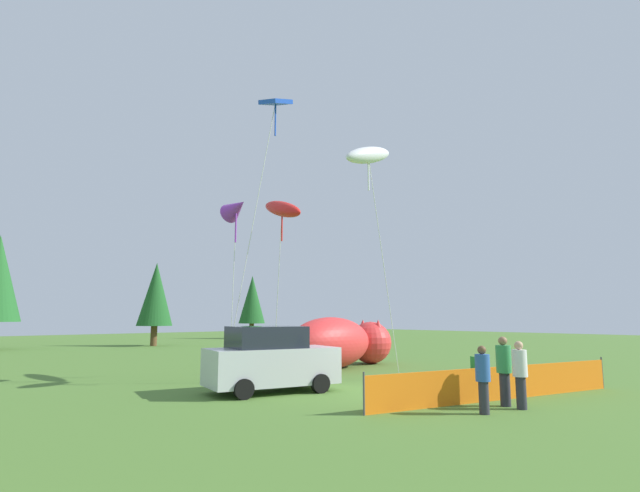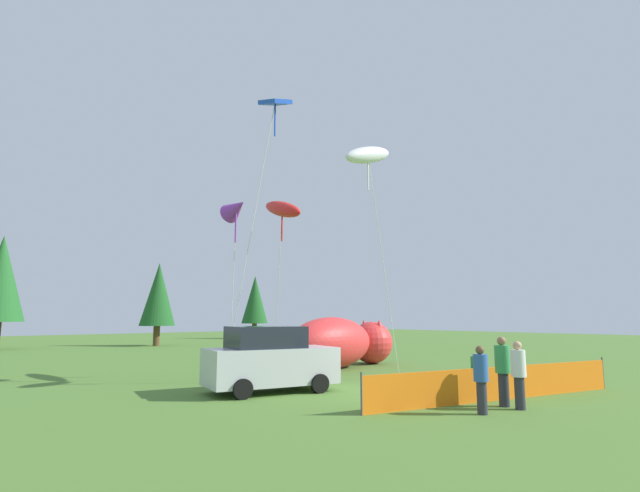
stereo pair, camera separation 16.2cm
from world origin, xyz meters
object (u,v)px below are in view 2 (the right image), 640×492
(spectator_in_grey_shirt, at_px, (519,372))
(kite_white_ghost, at_px, (368,156))
(spectator_in_red_shirt, at_px, (481,377))
(inflatable_cat, at_px, (341,344))
(parked_car, at_px, (270,360))
(spectator_in_yellow_shirt, at_px, (503,368))
(folding_chair, at_px, (470,368))
(kite_purple_delta, at_px, (236,209))
(kite_red_lizard, at_px, (282,209))
(kite_blue_box, at_px, (274,109))

(spectator_in_grey_shirt, xyz_separation_m, kite_white_ghost, (0.34, 5.43, 7.16))
(spectator_in_red_shirt, xyz_separation_m, kite_white_ghost, (1.64, 5.13, 7.20))
(inflatable_cat, distance_m, spectator_in_grey_shirt, 11.21)
(kite_white_ghost, bearing_deg, parked_car, 161.32)
(inflatable_cat, bearing_deg, spectator_in_yellow_shirt, -118.83)
(folding_chair, bearing_deg, parked_car, 11.99)
(kite_purple_delta, bearing_deg, kite_red_lizard, -4.22)
(folding_chair, xyz_separation_m, kite_white_ghost, (-3.49, 1.65, 7.59))
(parked_car, distance_m, kite_red_lizard, 6.59)
(kite_blue_box, bearing_deg, folding_chair, -33.86)
(spectator_in_red_shirt, bearing_deg, parked_car, 105.66)
(parked_car, xyz_separation_m, kite_blue_box, (0.91, 1.20, 8.94))
(folding_chair, bearing_deg, kite_purple_delta, -6.10)
(folding_chair, bearing_deg, kite_white_ghost, 8.77)
(inflatable_cat, relative_size, kite_purple_delta, 1.01)
(kite_red_lizard, distance_m, kite_blue_box, 3.92)
(kite_blue_box, bearing_deg, inflatable_cat, 24.52)
(kite_red_lizard, bearing_deg, spectator_in_grey_shirt, -85.79)
(parked_car, relative_size, kite_purple_delta, 0.63)
(folding_chair, height_order, spectator_in_yellow_shirt, spectator_in_yellow_shirt)
(inflatable_cat, xyz_separation_m, spectator_in_red_shirt, (-5.16, -10.23, -0.18))
(spectator_in_grey_shirt, bearing_deg, kite_white_ghost, 86.41)
(spectator_in_yellow_shirt, bearing_deg, spectator_in_red_shirt, -172.43)
(kite_purple_delta, bearing_deg, spectator_in_yellow_shirt, -72.32)
(folding_chair, relative_size, kite_white_ghost, 0.10)
(spectator_in_red_shirt, bearing_deg, kite_purple_delta, 98.95)
(kite_white_ghost, xyz_separation_m, kite_blue_box, (-2.48, 2.35, 1.84))
(inflatable_cat, distance_m, kite_blue_box, 11.05)
(spectator_in_yellow_shirt, bearing_deg, kite_purple_delta, 107.68)
(parked_car, bearing_deg, kite_white_ghost, -5.67)
(spectator_in_red_shirt, distance_m, kite_blue_box, 11.77)
(parked_car, distance_m, kite_white_ghost, 7.95)
(spectator_in_grey_shirt, xyz_separation_m, spectator_in_yellow_shirt, (0.10, 0.49, 0.06))
(parked_car, distance_m, kite_blue_box, 9.07)
(kite_blue_box, bearing_deg, kite_red_lizard, 43.27)
(spectator_in_yellow_shirt, xyz_separation_m, kite_blue_box, (-2.24, 7.30, 8.94))
(folding_chair, relative_size, spectator_in_yellow_shirt, 0.49)
(spectator_in_grey_shirt, bearing_deg, spectator_in_red_shirt, 166.93)
(kite_purple_delta, height_order, kite_white_ghost, kite_white_ghost)
(spectator_in_yellow_shirt, bearing_deg, folding_chair, 41.47)
(parked_car, relative_size, inflatable_cat, 0.63)
(inflatable_cat, xyz_separation_m, spectator_in_grey_shirt, (-3.86, -10.53, -0.13))
(parked_car, height_order, spectator_in_red_shirt, parked_car)
(folding_chair, height_order, spectator_in_red_shirt, spectator_in_red_shirt)
(folding_chair, height_order, spectator_in_grey_shirt, spectator_in_grey_shirt)
(folding_chair, xyz_separation_m, kite_purple_delta, (-6.54, 5.54, 5.83))
(spectator_in_grey_shirt, height_order, kite_white_ghost, kite_white_ghost)
(parked_car, relative_size, kite_blue_box, 0.41)
(kite_purple_delta, relative_size, kite_blue_box, 0.66)
(inflatable_cat, xyz_separation_m, spectator_in_yellow_shirt, (-3.76, -10.04, -0.08))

